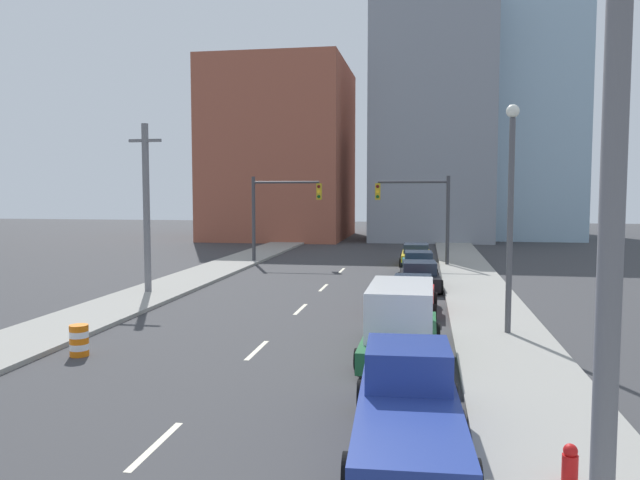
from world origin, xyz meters
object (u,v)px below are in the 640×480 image
traffic_signal_left (274,206)px  pickup_truck_blue (408,407)px  box_truck_green (401,322)px  traffic_barrel (79,340)px  street_lamp (511,203)px  sedan_black (419,277)px  utility_pole_right_near (613,185)px  fire_hydrant (570,469)px  sedan_red (412,296)px  traffic_signal_right (426,207)px  utility_pole_left_mid (146,207)px  sedan_teal (418,265)px  sedan_yellow (416,255)px

traffic_signal_left → pickup_truck_blue: (10.01, -29.69, -3.18)m
traffic_signal_left → box_truck_green: traffic_signal_left is taller
traffic_barrel → box_truck_green: box_truck_green is taller
street_lamp → sedan_black: size_ratio=1.73×
utility_pole_right_near → traffic_barrel: size_ratio=10.37×
fire_hydrant → sedan_red: sedan_red is taller
traffic_signal_left → sedan_red: bearing=-58.9°
traffic_signal_right → utility_pole_right_near: (2.35, -33.24, 1.12)m
traffic_barrel → sedan_black: size_ratio=0.21×
utility_pole_right_near → fire_hydrant: (0.04, 1.97, -4.63)m
traffic_signal_left → street_lamp: street_lamp is taller
traffic_signal_right → pickup_truck_blue: 29.86m
utility_pole_left_mid → sedan_teal: 15.96m
utility_pole_right_near → pickup_truck_blue: (-2.63, 3.54, -4.30)m
sedan_black → street_lamp: bearing=-75.5°
sedan_black → traffic_signal_left: bearing=132.0°
sedan_red → utility_pole_right_near: bearing=-79.1°
pickup_truck_blue → sedan_black: (0.01, 19.61, -0.09)m
sedan_yellow → pickup_truck_blue: bearing=-89.9°
utility_pole_left_mid → fire_hydrant: (15.54, -17.51, -3.79)m
utility_pole_left_mid → sedan_black: utility_pole_left_mid is taller
traffic_signal_left → sedan_black: (10.02, -10.09, -3.27)m
traffic_signal_left → sedan_red: (9.80, -16.24, -3.24)m
traffic_signal_right → utility_pole_right_near: utility_pole_right_near is taller
fire_hydrant → sedan_yellow: size_ratio=0.17×
street_lamp → sedan_yellow: street_lamp is taller
sedan_black → sedan_yellow: same height
utility_pole_right_near → box_truck_green: utility_pole_right_near is taller
sedan_black → traffic_barrel: bearing=-127.2°
utility_pole_right_near → utility_pole_left_mid: (-15.50, 19.48, -0.85)m
sedan_black → sedan_yellow: bearing=89.0°
sedan_red → sedan_teal: 11.37m
sedan_teal → traffic_barrel: bearing=-119.7°
pickup_truck_blue → sedan_yellow: 30.38m
traffic_signal_left → sedan_black: bearing=-45.2°
traffic_signal_left → traffic_barrel: 24.93m
traffic_signal_left → utility_pole_left_mid: utility_pole_left_mid is taller
utility_pole_left_mid → pickup_truck_blue: bearing=-51.1°
fire_hydrant → box_truck_green: box_truck_green is taller
pickup_truck_blue → sedan_yellow: (-0.32, 30.38, -0.10)m
fire_hydrant → sedan_teal: 26.54m
sedan_red → traffic_signal_right: bearing=89.7°
utility_pole_left_mid → fire_hydrant: size_ratio=9.75×
sedan_teal → street_lamp: bearing=-81.3°
traffic_barrel → sedan_yellow: (9.66, 25.38, 0.18)m
utility_pole_right_near → traffic_barrel: 15.91m
street_lamp → sedan_teal: bearing=101.9°
street_lamp → fire_hydrant: bearing=-92.2°
utility_pole_right_near → traffic_barrel: bearing=145.9°
sedan_red → utility_pole_left_mid: bearing=170.3°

